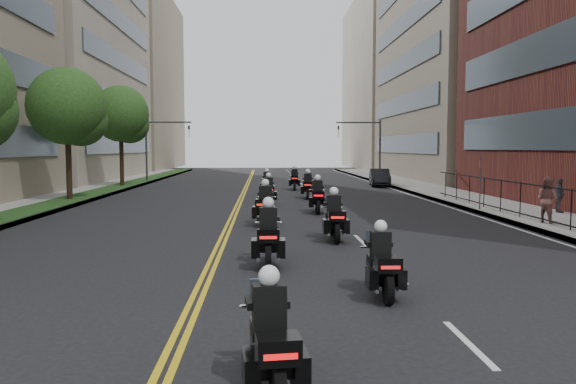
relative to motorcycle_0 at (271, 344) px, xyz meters
name	(u,v)px	position (x,y,z in m)	size (l,w,h in m)	color
ground	(268,347)	(-0.02, 1.66, -0.64)	(160.00, 160.00, 0.00)	black
sidewalk_right	(461,198)	(11.98, 26.66, -0.57)	(4.00, 90.00, 0.15)	gray
sidewalk_left	(62,199)	(-12.02, 26.66, -0.57)	(4.00, 90.00, 0.15)	gray
grass_strip	(76,198)	(-11.22, 26.66, -0.47)	(2.00, 90.00, 0.04)	#193A15
building_right_tan	(477,29)	(21.46, 49.66, 14.36)	(15.11, 28.00, 30.00)	gray
building_right_far	(403,84)	(21.48, 79.66, 12.36)	(15.00, 28.00, 26.00)	gray
building_left_mid	(37,4)	(-22.00, 49.66, 16.36)	(16.11, 28.00, 34.00)	gray
building_left_far	(118,82)	(-22.02, 79.66, 12.36)	(16.00, 28.00, 26.00)	gray
iron_fence	(557,207)	(10.98, 13.66, 0.26)	(0.05, 28.00, 1.50)	black
street_trees	(31,105)	(-11.07, 20.26, 4.49)	(4.40, 38.40, 7.98)	#322516
traffic_signal_right	(369,141)	(9.52, 43.66, 3.06)	(4.09, 0.20, 5.60)	#3F3F44
traffic_signal_left	(157,141)	(-9.56, 43.66, 3.06)	(4.09, 0.20, 5.60)	#3F3F44
motorcycle_0	(271,344)	(0.00, 0.00, 0.00)	(0.63, 2.20, 1.63)	black
motorcycle_1	(381,266)	(2.39, 4.61, -0.01)	(0.50, 2.17, 1.60)	black
motorcycle_2	(268,239)	(0.04, 7.81, 0.08)	(0.57, 2.46, 1.82)	black
motorcycle_3	(334,219)	(2.30, 11.77, 0.07)	(0.56, 2.44, 1.80)	black
motorcycle_4	(265,207)	(-0.03, 15.68, 0.09)	(0.70, 2.52, 1.86)	black
motorcycle_5	(318,198)	(2.51, 19.82, 0.08)	(0.62, 2.49, 1.84)	black
motorcycle_6	(269,192)	(0.19, 23.73, 0.05)	(0.55, 2.39, 1.76)	black
motorcycle_7	(308,187)	(2.64, 27.48, 0.07)	(0.66, 2.45, 1.81)	black
motorcycle_8	(267,184)	(0.13, 31.18, 0.04)	(0.57, 2.33, 1.72)	black
motorcycle_9	(295,180)	(2.23, 34.80, 0.07)	(0.61, 2.43, 1.79)	black
parked_sedan	(380,177)	(9.38, 38.34, 0.07)	(1.50, 4.30, 1.42)	black
pedestrian_b	(547,200)	(11.18, 14.74, 0.43)	(0.89, 0.70, 1.84)	brown
pedestrian_c	(559,195)	(13.48, 18.12, 0.30)	(0.92, 0.38, 1.58)	#404147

